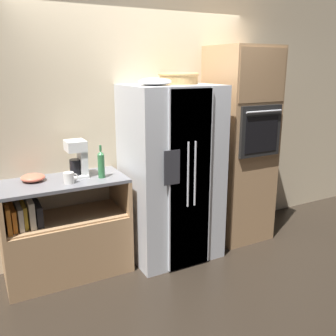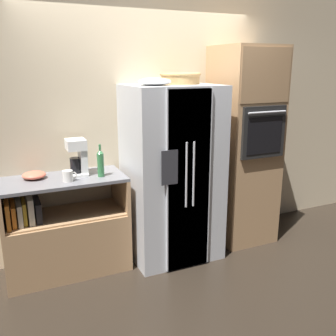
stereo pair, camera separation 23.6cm
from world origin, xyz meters
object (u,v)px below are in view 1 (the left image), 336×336
at_px(wicker_basket, 179,78).
at_px(wall_oven, 239,145).
at_px(coffee_maker, 78,157).
at_px(refrigerator, 171,173).
at_px(bottle_tall, 101,164).
at_px(fruit_bowl, 155,82).
at_px(mug, 69,178).
at_px(mixing_bowl, 33,178).

bearing_deg(wicker_basket, wall_oven, -3.05).
relative_size(wall_oven, coffee_maker, 6.22).
bearing_deg(wicker_basket, refrigerator, -144.97).
bearing_deg(bottle_tall, fruit_bowl, -8.72).
bearing_deg(bottle_tall, wicker_basket, 4.99).
height_order(mug, mixing_bowl, mug).
relative_size(wall_oven, mixing_bowl, 10.09).
distance_m(mug, coffee_maker, 0.26).
height_order(refrigerator, bottle_tall, refrigerator).
relative_size(wicker_basket, bottle_tall, 1.31).
relative_size(mixing_bowl, coffee_maker, 0.62).
relative_size(wall_oven, bottle_tall, 7.00).
height_order(fruit_bowl, mug, fruit_bowl).
xyz_separation_m(fruit_bowl, mug, (-0.83, 0.05, -0.82)).
bearing_deg(fruit_bowl, coffee_maker, 162.85).
bearing_deg(refrigerator, bottle_tall, 178.90).
bearing_deg(mixing_bowl, mug, -38.44).
height_order(fruit_bowl, coffee_maker, fruit_bowl).
relative_size(wicker_basket, fruit_bowl, 1.31).
bearing_deg(wicker_basket, coffee_maker, 176.70).
relative_size(refrigerator, wicker_basket, 4.40).
height_order(wicker_basket, fruit_bowl, wicker_basket).
height_order(fruit_bowl, mixing_bowl, fruit_bowl).
bearing_deg(wicker_basket, mixing_bowl, 175.73).
xyz_separation_m(mug, mixing_bowl, (-0.27, 0.22, -0.02)).
distance_m(bottle_tall, mixing_bowl, 0.62).
bearing_deg(fruit_bowl, bottle_tall, 171.28).
distance_m(refrigerator, fruit_bowl, 0.95).
bearing_deg(coffee_maker, wall_oven, -3.19).
relative_size(wall_oven, wicker_basket, 5.34).
xyz_separation_m(fruit_bowl, mixing_bowl, (-1.11, 0.26, -0.83)).
distance_m(wicker_basket, fruit_bowl, 0.37).
distance_m(wall_oven, mug, 1.94).
xyz_separation_m(bottle_tall, mixing_bowl, (-0.58, 0.18, -0.10)).
relative_size(wall_oven, fruit_bowl, 6.98).
bearing_deg(wall_oven, fruit_bowl, -174.10).
distance_m(refrigerator, bottle_tall, 0.76).
height_order(bottle_tall, mug, bottle_tall).
relative_size(fruit_bowl, coffee_maker, 0.89).
relative_size(mug, coffee_maker, 0.37).
bearing_deg(coffee_maker, bottle_tall, -37.74).
xyz_separation_m(refrigerator, wicker_basket, (0.13, 0.09, 0.95)).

